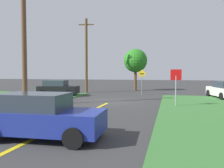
% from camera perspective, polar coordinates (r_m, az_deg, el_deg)
% --- Properties ---
extents(ground_plane, '(120.00, 120.00, 0.00)m').
position_cam_1_polar(ground_plane, '(18.84, -0.39, -4.40)').
color(ground_plane, '#353535').
extents(lane_stripe_center, '(0.20, 14.00, 0.01)m').
position_cam_1_polar(lane_stripe_center, '(11.37, -10.63, -9.17)').
color(lane_stripe_center, yellow).
rests_on(lane_stripe_center, ground).
extents(stop_sign, '(0.74, 0.07, 2.59)m').
position_cam_1_polar(stop_sign, '(16.39, 15.63, 0.83)').
color(stop_sign, '#9EA0A8').
rests_on(stop_sign, ground).
extents(car_behind_on_main_road, '(4.36, 2.19, 1.62)m').
position_cam_1_polar(car_behind_on_main_road, '(8.66, -17.22, -7.63)').
color(car_behind_on_main_road, navy).
rests_on(car_behind_on_main_road, ground).
extents(parked_car_near_building, '(4.15, 2.22, 1.62)m').
position_cam_1_polar(parked_car_near_building, '(24.10, -13.36, -0.99)').
color(parked_car_near_building, black).
rests_on(parked_car_near_building, ground).
extents(utility_pole_near, '(1.79, 0.43, 9.37)m').
position_cam_1_polar(utility_pole_near, '(17.84, -21.05, 10.40)').
color(utility_pole_near, brown).
rests_on(utility_pole_near, ground).
extents(utility_pole_mid, '(1.79, 0.45, 8.81)m').
position_cam_1_polar(utility_pole_mid, '(27.78, -6.41, 7.22)').
color(utility_pole_mid, brown).
rests_on(utility_pole_mid, ground).
extents(direction_sign, '(0.91, 0.08, 2.72)m').
position_cam_1_polar(direction_sign, '(24.85, 7.44, 1.22)').
color(direction_sign, slate).
rests_on(direction_sign, ground).
extents(oak_tree_left, '(3.11, 3.11, 5.55)m').
position_cam_1_polar(oak_tree_left, '(30.77, 5.87, 5.75)').
color(oak_tree_left, brown).
rests_on(oak_tree_left, ground).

